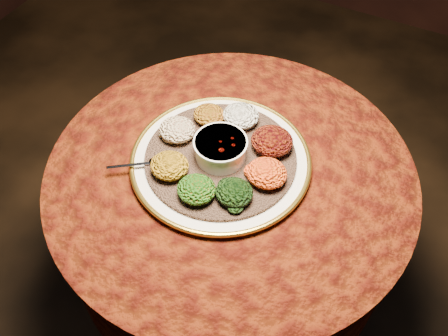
% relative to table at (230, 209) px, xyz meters
% --- Properties ---
extents(table, '(0.96, 0.96, 0.73)m').
position_rel_table_xyz_m(table, '(0.00, 0.00, 0.00)').
color(table, black).
rests_on(table, ground).
extents(platter, '(0.55, 0.55, 0.02)m').
position_rel_table_xyz_m(platter, '(-0.03, 0.00, 0.19)').
color(platter, silver).
rests_on(platter, table).
extents(injera, '(0.43, 0.43, 0.01)m').
position_rel_table_xyz_m(injera, '(-0.03, 0.00, 0.20)').
color(injera, brown).
rests_on(injera, platter).
extents(stew_bowl, '(0.14, 0.14, 0.06)m').
position_rel_table_xyz_m(stew_bowl, '(-0.03, 0.00, 0.24)').
color(stew_bowl, white).
rests_on(stew_bowl, injera).
extents(spoon, '(0.12, 0.09, 0.01)m').
position_rel_table_xyz_m(spoon, '(-0.17, -0.10, 0.21)').
color(spoon, silver).
rests_on(spoon, injera).
extents(portion_ayib, '(0.10, 0.09, 0.05)m').
position_rel_table_xyz_m(portion_ayib, '(-0.04, 0.14, 0.23)').
color(portion_ayib, white).
rests_on(portion_ayib, injera).
extents(portion_kitfo, '(0.11, 0.10, 0.05)m').
position_rel_table_xyz_m(portion_kitfo, '(0.07, 0.09, 0.23)').
color(portion_kitfo, black).
rests_on(portion_kitfo, injera).
extents(portion_tikil, '(0.10, 0.10, 0.05)m').
position_rel_table_xyz_m(portion_tikil, '(0.10, -0.01, 0.23)').
color(portion_tikil, '#A7740D').
rests_on(portion_tikil, injera).
extents(portion_gomen, '(0.09, 0.09, 0.04)m').
position_rel_table_xyz_m(portion_gomen, '(0.06, -0.10, 0.23)').
color(portion_gomen, black).
rests_on(portion_gomen, injera).
extents(portion_mixveg, '(0.09, 0.09, 0.05)m').
position_rel_table_xyz_m(portion_mixveg, '(-0.03, -0.13, 0.23)').
color(portion_mixveg, '#9C390A').
rests_on(portion_mixveg, injera).
extents(portion_kik, '(0.10, 0.09, 0.05)m').
position_rel_table_xyz_m(portion_kik, '(-0.12, -0.10, 0.23)').
color(portion_kik, '#B4790F').
rests_on(portion_kik, injera).
extents(portion_timatim, '(0.10, 0.09, 0.05)m').
position_rel_table_xyz_m(portion_timatim, '(-0.17, 0.02, 0.23)').
color(portion_timatim, maroon).
rests_on(portion_timatim, injera).
extents(portion_shiro, '(0.09, 0.08, 0.04)m').
position_rel_table_xyz_m(portion_shiro, '(-0.12, 0.11, 0.23)').
color(portion_shiro, brown).
rests_on(portion_shiro, injera).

